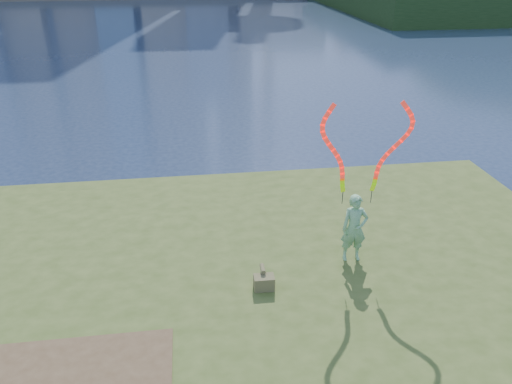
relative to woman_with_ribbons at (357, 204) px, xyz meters
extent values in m
plane|color=#18243C|center=(-3.48, -0.18, -2.21)|extent=(320.00, 320.00, 0.00)
cube|color=#364518|center=(-3.48, -2.68, -2.06)|extent=(20.00, 18.00, 0.30)
cube|color=#364518|center=(-3.48, -2.38, -1.81)|extent=(17.00, 15.00, 0.30)
cube|color=#364518|center=(-3.48, -2.18, -1.56)|extent=(14.00, 12.00, 0.30)
imported|color=#16681B|center=(-0.01, -0.03, -0.60)|extent=(0.61, 0.42, 1.62)
cylinder|color=black|center=(-0.30, 0.09, 0.13)|extent=(0.02, 0.02, 0.30)
cylinder|color=black|center=(0.34, 0.06, 0.13)|extent=(0.02, 0.02, 0.30)
cube|color=#4E4928|center=(-2.19, -0.88, -1.26)|extent=(0.44, 0.30, 0.31)
cylinder|color=#4E4928|center=(-2.19, -0.67, -1.05)|extent=(0.11, 0.29, 0.10)
camera|label=1|loc=(-3.52, -9.34, 5.06)|focal=35.00mm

